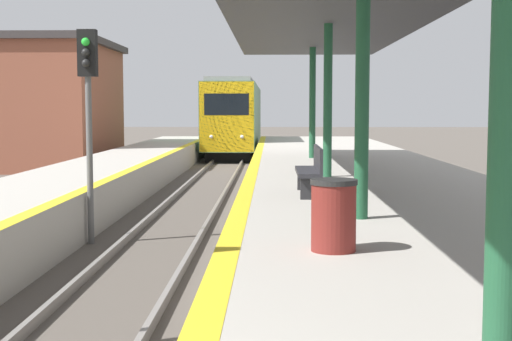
{
  "coord_description": "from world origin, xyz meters",
  "views": [
    {
      "loc": [
        2.17,
        -1.95,
        2.66
      ],
      "look_at": [
        1.73,
        17.57,
        0.95
      ],
      "focal_mm": 50.0,
      "sensor_mm": 36.0,
      "label": 1
    }
  ],
  "objects_px": {
    "train": "(236,117)",
    "trash_bin": "(334,215)",
    "bench": "(312,169)",
    "signal_mid": "(88,94)"
  },
  "relations": [
    {
      "from": "trash_bin",
      "to": "bench",
      "type": "xyz_separation_m",
      "value": [
        0.04,
        5.43,
        0.07
      ]
    },
    {
      "from": "signal_mid",
      "to": "bench",
      "type": "relative_size",
      "value": 2.2
    },
    {
      "from": "signal_mid",
      "to": "bench",
      "type": "bearing_deg",
      "value": -2.5
    },
    {
      "from": "train",
      "to": "bench",
      "type": "relative_size",
      "value": 9.15
    },
    {
      "from": "trash_bin",
      "to": "bench",
      "type": "relative_size",
      "value": 0.44
    },
    {
      "from": "train",
      "to": "trash_bin",
      "type": "relative_size",
      "value": 20.82
    },
    {
      "from": "train",
      "to": "bench",
      "type": "bearing_deg",
      "value": -84.19
    },
    {
      "from": "signal_mid",
      "to": "bench",
      "type": "height_order",
      "value": "signal_mid"
    },
    {
      "from": "trash_bin",
      "to": "bench",
      "type": "bearing_deg",
      "value": 89.54
    },
    {
      "from": "train",
      "to": "bench",
      "type": "xyz_separation_m",
      "value": [
        2.93,
        -28.78,
        -0.63
      ]
    }
  ]
}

